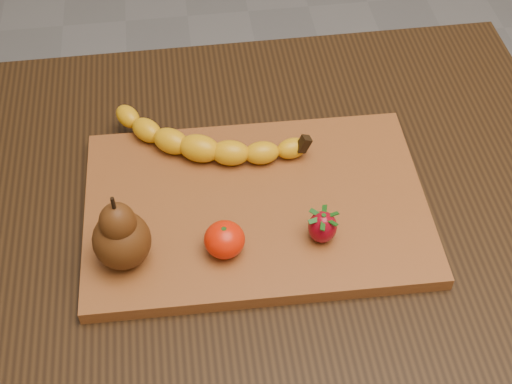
{
  "coord_description": "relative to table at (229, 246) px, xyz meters",
  "views": [
    {
      "loc": [
        -0.05,
        -0.62,
        1.5
      ],
      "look_at": [
        0.04,
        -0.02,
        0.8
      ],
      "focal_mm": 50.0,
      "sensor_mm": 36.0,
      "label": 1
    }
  ],
  "objects": [
    {
      "name": "banana",
      "position": [
        -0.03,
        0.07,
        0.14
      ],
      "size": [
        0.25,
        0.15,
        0.04
      ],
      "primitive_type": null,
      "rotation": [
        0.0,
        0.0,
        -0.4
      ],
      "color": "#DB9A0A",
      "rests_on": "cutting_board"
    },
    {
      "name": "table",
      "position": [
        0.0,
        0.0,
        0.0
      ],
      "size": [
        1.0,
        0.7,
        0.76
      ],
      "color": "black",
      "rests_on": "ground"
    },
    {
      "name": "strawberry",
      "position": [
        0.11,
        -0.09,
        0.14
      ],
      "size": [
        0.04,
        0.04,
        0.05
      ],
      "primitive_type": null,
      "rotation": [
        0.0,
        0.0,
        0.25
      ],
      "color": "maroon",
      "rests_on": "cutting_board"
    },
    {
      "name": "mandarin",
      "position": [
        -0.01,
        -0.09,
        0.14
      ],
      "size": [
        0.05,
        0.05,
        0.04
      ],
      "primitive_type": "ellipsoid",
      "rotation": [
        0.0,
        0.0,
        0.08
      ],
      "color": "red",
      "rests_on": "cutting_board"
    },
    {
      "name": "cutting_board",
      "position": [
        0.04,
        -0.02,
        0.11
      ],
      "size": [
        0.46,
        0.31,
        0.02
      ],
      "primitive_type": "cube",
      "rotation": [
        0.0,
        0.0,
        -0.03
      ],
      "color": "brown",
      "rests_on": "table"
    },
    {
      "name": "pear",
      "position": [
        -0.14,
        -0.09,
        0.17
      ],
      "size": [
        0.07,
        0.07,
        0.11
      ],
      "primitive_type": null,
      "rotation": [
        0.0,
        0.0,
        0.02
      ],
      "color": "#4A250B",
      "rests_on": "cutting_board"
    }
  ]
}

